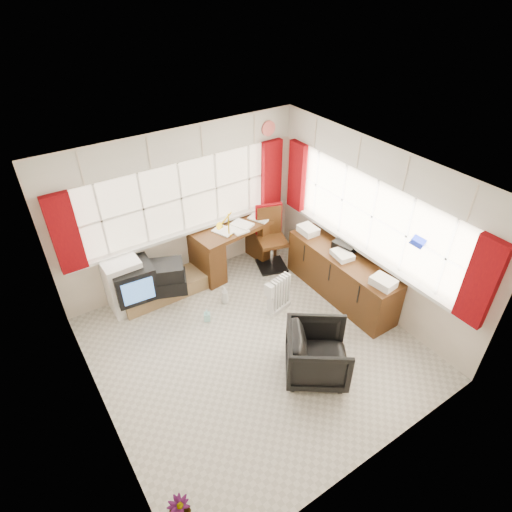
{
  "coord_description": "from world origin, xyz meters",
  "views": [
    {
      "loc": [
        -2.23,
        -3.38,
        4.46
      ],
      "look_at": [
        0.39,
        0.55,
        1.08
      ],
      "focal_mm": 30.0,
      "sensor_mm": 36.0,
      "label": 1
    }
  ],
  "objects_px": {
    "tv_bench": "(165,288)",
    "radiator": "(279,297)",
    "desk": "(233,243)",
    "crt_tv": "(133,281)",
    "mini_fridge": "(124,284)",
    "credenza": "(341,275)",
    "task_chair": "(270,235)",
    "desk_lamp": "(228,219)",
    "office_chair": "(318,354)"
  },
  "relations": [
    {
      "from": "crt_tv",
      "to": "mini_fridge",
      "type": "relative_size",
      "value": 0.72
    },
    {
      "from": "tv_bench",
      "to": "crt_tv",
      "type": "distance_m",
      "value": 0.61
    },
    {
      "from": "desk_lamp",
      "to": "credenza",
      "type": "bearing_deg",
      "value": -49.14
    },
    {
      "from": "radiator",
      "to": "mini_fridge",
      "type": "bearing_deg",
      "value": 144.23
    },
    {
      "from": "crt_tv",
      "to": "mini_fridge",
      "type": "xyz_separation_m",
      "value": [
        -0.11,
        0.12,
        -0.08
      ]
    },
    {
      "from": "desk",
      "to": "credenza",
      "type": "bearing_deg",
      "value": -58.95
    },
    {
      "from": "task_chair",
      "to": "crt_tv",
      "type": "relative_size",
      "value": 1.76
    },
    {
      "from": "tv_bench",
      "to": "credenza",
      "type": "bearing_deg",
      "value": -33.7
    },
    {
      "from": "office_chair",
      "to": "radiator",
      "type": "distance_m",
      "value": 1.28
    },
    {
      "from": "tv_bench",
      "to": "radiator",
      "type": "bearing_deg",
      "value": -44.56
    },
    {
      "from": "desk_lamp",
      "to": "crt_tv",
      "type": "xyz_separation_m",
      "value": [
        -1.58,
        0.12,
        -0.6
      ]
    },
    {
      "from": "desk",
      "to": "office_chair",
      "type": "distance_m",
      "value": 2.61
    },
    {
      "from": "office_chair",
      "to": "desk",
      "type": "bearing_deg",
      "value": 28.67
    },
    {
      "from": "credenza",
      "to": "mini_fridge",
      "type": "bearing_deg",
      "value": 150.79
    },
    {
      "from": "desk_lamp",
      "to": "tv_bench",
      "type": "xyz_separation_m",
      "value": [
        -1.11,
        0.16,
        -0.99
      ]
    },
    {
      "from": "task_chair",
      "to": "office_chair",
      "type": "xyz_separation_m",
      "value": [
        -0.88,
        -2.29,
        -0.23
      ]
    },
    {
      "from": "mini_fridge",
      "to": "desk_lamp",
      "type": "bearing_deg",
      "value": -8.17
    },
    {
      "from": "task_chair",
      "to": "office_chair",
      "type": "bearing_deg",
      "value": -111.08
    },
    {
      "from": "desk_lamp",
      "to": "mini_fridge",
      "type": "xyz_separation_m",
      "value": [
        -1.69,
        0.24,
        -0.68
      ]
    },
    {
      "from": "desk_lamp",
      "to": "radiator",
      "type": "xyz_separation_m",
      "value": [
        0.18,
        -1.1,
        -0.87
      ]
    },
    {
      "from": "credenza",
      "to": "tv_bench",
      "type": "xyz_separation_m",
      "value": [
        -2.28,
        1.52,
        -0.26
      ]
    },
    {
      "from": "office_chair",
      "to": "crt_tv",
      "type": "relative_size",
      "value": 1.24
    },
    {
      "from": "radiator",
      "to": "office_chair",
      "type": "bearing_deg",
      "value": -103.81
    },
    {
      "from": "credenza",
      "to": "crt_tv",
      "type": "distance_m",
      "value": 3.13
    },
    {
      "from": "credenza",
      "to": "office_chair",
      "type": "bearing_deg",
      "value": -142.74
    },
    {
      "from": "mini_fridge",
      "to": "credenza",
      "type": "bearing_deg",
      "value": -29.21
    },
    {
      "from": "task_chair",
      "to": "radiator",
      "type": "xyz_separation_m",
      "value": [
        -0.58,
        -1.05,
        -0.35
      ]
    },
    {
      "from": "desk_lamp",
      "to": "office_chair",
      "type": "height_order",
      "value": "desk_lamp"
    },
    {
      "from": "desk_lamp",
      "to": "radiator",
      "type": "bearing_deg",
      "value": -80.7
    },
    {
      "from": "desk_lamp",
      "to": "office_chair",
      "type": "distance_m",
      "value": 2.47
    },
    {
      "from": "mini_fridge",
      "to": "task_chair",
      "type": "bearing_deg",
      "value": -6.92
    },
    {
      "from": "desk",
      "to": "radiator",
      "type": "height_order",
      "value": "desk"
    },
    {
      "from": "task_chair",
      "to": "radiator",
      "type": "bearing_deg",
      "value": -118.84
    },
    {
      "from": "task_chair",
      "to": "mini_fridge",
      "type": "height_order",
      "value": "task_chair"
    },
    {
      "from": "credenza",
      "to": "desk_lamp",
      "type": "bearing_deg",
      "value": 130.86
    },
    {
      "from": "desk",
      "to": "office_chair",
      "type": "bearing_deg",
      "value": -97.39
    },
    {
      "from": "desk",
      "to": "radiator",
      "type": "distance_m",
      "value": 1.36
    },
    {
      "from": "mini_fridge",
      "to": "tv_bench",
      "type": "bearing_deg",
      "value": -7.8
    },
    {
      "from": "task_chair",
      "to": "mini_fridge",
      "type": "xyz_separation_m",
      "value": [
        -2.45,
        0.3,
        -0.15
      ]
    },
    {
      "from": "task_chair",
      "to": "crt_tv",
      "type": "xyz_separation_m",
      "value": [
        -2.34,
        0.18,
        -0.07
      ]
    },
    {
      "from": "desk",
      "to": "crt_tv",
      "type": "height_order",
      "value": "desk"
    },
    {
      "from": "desk",
      "to": "task_chair",
      "type": "relative_size",
      "value": 1.36
    },
    {
      "from": "radiator",
      "to": "crt_tv",
      "type": "distance_m",
      "value": 2.16
    },
    {
      "from": "desk",
      "to": "mini_fridge",
      "type": "bearing_deg",
      "value": -179.99
    },
    {
      "from": "desk_lamp",
      "to": "tv_bench",
      "type": "distance_m",
      "value": 1.49
    },
    {
      "from": "desk",
      "to": "credenza",
      "type": "height_order",
      "value": "desk"
    },
    {
      "from": "task_chair",
      "to": "radiator",
      "type": "height_order",
      "value": "task_chair"
    },
    {
      "from": "radiator",
      "to": "credenza",
      "type": "relative_size",
      "value": 0.3
    },
    {
      "from": "desk_lamp",
      "to": "credenza",
      "type": "distance_m",
      "value": 1.94
    },
    {
      "from": "task_chair",
      "to": "mini_fridge",
      "type": "relative_size",
      "value": 1.27
    }
  ]
}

